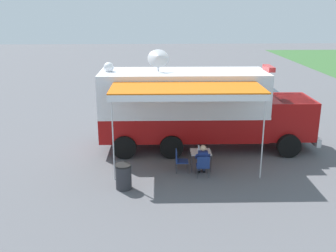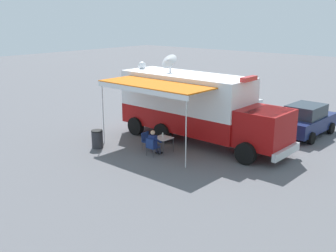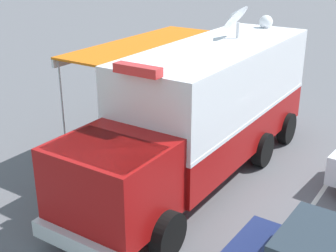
% 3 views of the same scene
% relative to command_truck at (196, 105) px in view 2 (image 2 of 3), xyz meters
% --- Properties ---
extents(ground_plane, '(100.00, 100.00, 0.00)m').
position_rel_command_truck_xyz_m(ground_plane, '(-0.04, -0.75, -1.94)').
color(ground_plane, '#5B5B60').
extents(lot_stripe, '(0.19, 4.80, 0.01)m').
position_rel_command_truck_xyz_m(lot_stripe, '(-3.21, 0.26, -1.94)').
color(lot_stripe, silver).
rests_on(lot_stripe, ground).
extents(command_truck, '(4.94, 9.53, 4.53)m').
position_rel_command_truck_xyz_m(command_truck, '(0.00, 0.00, 0.00)').
color(command_truck, '#9E0F0F').
rests_on(command_truck, ground).
extents(folding_table, '(0.81, 0.81, 0.73)m').
position_rel_command_truck_xyz_m(folding_table, '(2.41, -0.22, -1.27)').
color(folding_table, silver).
rests_on(folding_table, ground).
extents(water_bottle, '(0.07, 0.07, 0.22)m').
position_rel_command_truck_xyz_m(water_bottle, '(2.32, -0.29, -1.11)').
color(water_bottle, silver).
rests_on(water_bottle, folding_table).
extents(folding_chair_at_table, '(0.49, 0.49, 0.87)m').
position_rel_command_truck_xyz_m(folding_chair_at_table, '(3.21, -0.22, -1.43)').
color(folding_chair_at_table, navy).
rests_on(folding_chair_at_table, ground).
extents(folding_chair_beside_table, '(0.49, 0.49, 0.87)m').
position_rel_command_truck_xyz_m(folding_chair_beside_table, '(2.62, -1.07, -1.43)').
color(folding_chair_beside_table, navy).
rests_on(folding_chair_beside_table, ground).
extents(seated_responder, '(0.67, 0.56, 1.25)m').
position_rel_command_truck_xyz_m(seated_responder, '(3.02, -0.22, -1.29)').
color(seated_responder, navy).
rests_on(seated_responder, ground).
extents(trash_bin, '(0.57, 0.57, 0.91)m').
position_rel_command_truck_xyz_m(trash_bin, '(4.04, -3.13, -1.49)').
color(trash_bin, '#2D2D33').
rests_on(trash_bin, ground).
extents(car_behind_truck, '(4.35, 2.31, 1.76)m').
position_rel_command_truck_xyz_m(car_behind_truck, '(-5.40, -1.16, -1.06)').
color(car_behind_truck, silver).
rests_on(car_behind_truck, ground).
extents(car_far_corner, '(4.27, 2.15, 1.76)m').
position_rel_command_truck_xyz_m(car_far_corner, '(-4.78, 3.95, -1.06)').
color(car_far_corner, navy).
rests_on(car_far_corner, ground).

